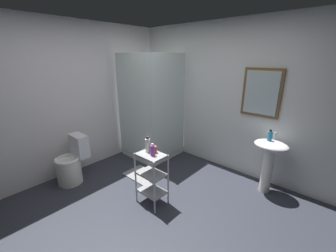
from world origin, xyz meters
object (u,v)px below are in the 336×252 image
(shower_stall, at_px, (152,134))
(rinse_cup, at_px, (154,149))
(pedestal_sink, at_px, (269,156))
(bath_mat, at_px, (142,175))
(hand_soap_bottle, at_px, (270,136))
(toilet, at_px, (72,164))
(lotion_bottle_white, at_px, (148,145))
(conditioner_bottle_purple, at_px, (152,150))
(storage_cart, at_px, (152,175))

(shower_stall, xyz_separation_m, rinse_cup, (1.03, -0.95, 0.32))
(pedestal_sink, height_order, bath_mat, pedestal_sink)
(rinse_cup, bearing_deg, hand_soap_bottle, 50.30)
(toilet, height_order, lotion_bottle_white, lotion_bottle_white)
(shower_stall, xyz_separation_m, toilet, (-0.29, -1.50, -0.15))
(hand_soap_bottle, height_order, rinse_cup, hand_soap_bottle)
(hand_soap_bottle, distance_m, conditioner_bottle_purple, 1.66)
(pedestal_sink, relative_size, storage_cart, 1.09)
(toilet, relative_size, conditioner_bottle_purple, 4.71)
(pedestal_sink, xyz_separation_m, lotion_bottle_white, (-1.15, -1.30, 0.26))
(storage_cart, distance_m, rinse_cup, 0.35)
(shower_stall, xyz_separation_m, bath_mat, (0.42, -0.65, -0.45))
(storage_cart, xyz_separation_m, rinse_cup, (-0.01, 0.06, 0.35))
(lotion_bottle_white, relative_size, bath_mat, 0.36)
(lotion_bottle_white, xyz_separation_m, bath_mat, (-0.54, 0.34, -0.83))
(shower_stall, xyz_separation_m, hand_soap_bottle, (2.07, 0.30, 0.42))
(pedestal_sink, relative_size, toilet, 1.07)
(storage_cart, relative_size, hand_soap_bottle, 4.55)
(toilet, height_order, bath_mat, toilet)
(storage_cart, height_order, conditioner_bottle_purple, conditioner_bottle_purple)
(pedestal_sink, xyz_separation_m, conditioner_bottle_purple, (-1.03, -1.33, 0.23))
(storage_cart, height_order, rinse_cup, rinse_cup)
(hand_soap_bottle, relative_size, conditioner_bottle_purple, 1.01)
(pedestal_sink, height_order, hand_soap_bottle, hand_soap_bottle)
(lotion_bottle_white, height_order, bath_mat, lotion_bottle_white)
(shower_stall, bearing_deg, storage_cart, -44.31)
(bath_mat, bearing_deg, storage_cart, -30.24)
(rinse_cup, bearing_deg, lotion_bottle_white, -151.20)
(shower_stall, xyz_separation_m, conditioner_bottle_purple, (1.08, -1.03, 0.35))
(bath_mat, bearing_deg, conditioner_bottle_purple, -29.47)
(lotion_bottle_white, distance_m, bath_mat, 1.04)
(hand_soap_bottle, bearing_deg, bath_mat, -150.01)
(bath_mat, bearing_deg, hand_soap_bottle, 29.99)
(storage_cart, bearing_deg, rinse_cup, 99.90)
(pedestal_sink, distance_m, bath_mat, 2.02)
(conditioner_bottle_purple, bearing_deg, storage_cart, 164.31)
(hand_soap_bottle, height_order, bath_mat, hand_soap_bottle)
(conditioner_bottle_purple, distance_m, bath_mat, 1.10)
(toilet, bearing_deg, pedestal_sink, 36.90)
(hand_soap_bottle, relative_size, rinse_cup, 1.84)
(pedestal_sink, relative_size, bath_mat, 1.35)
(storage_cart, bearing_deg, conditioner_bottle_purple, -15.69)
(lotion_bottle_white, bearing_deg, hand_soap_bottle, 49.30)
(shower_stall, xyz_separation_m, lotion_bottle_white, (0.96, -0.99, 0.37))
(shower_stall, distance_m, hand_soap_bottle, 2.13)
(pedestal_sink, bearing_deg, bath_mat, -150.51)
(pedestal_sink, height_order, toilet, pedestal_sink)
(pedestal_sink, relative_size, hand_soap_bottle, 4.98)
(toilet, relative_size, hand_soap_bottle, 4.67)
(shower_stall, relative_size, toilet, 2.63)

